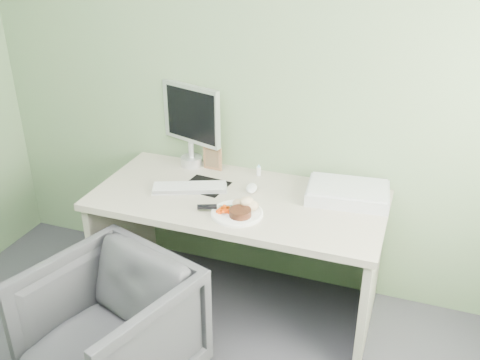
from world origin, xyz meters
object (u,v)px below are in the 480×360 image
(scanner, at_px, (348,193))
(desk_chair, at_px, (110,330))
(monitor, at_px, (191,121))
(plate, at_px, (237,213))
(desk, at_px, (238,225))

(scanner, bearing_deg, desk_chair, -140.65)
(monitor, height_order, desk_chair, monitor)
(plate, distance_m, desk_chair, 0.84)
(desk_chair, bearing_deg, monitor, 109.91)
(plate, xyz_separation_m, scanner, (0.51, 0.36, 0.03))
(scanner, distance_m, desk_chair, 1.41)
(scanner, relative_size, monitor, 0.87)
(desk, relative_size, scanner, 3.67)
(desk, distance_m, plate, 0.27)
(desk, bearing_deg, plate, -71.25)
(plate, distance_m, monitor, 0.74)
(scanner, bearing_deg, monitor, 166.48)
(desk, xyz_separation_m, plate, (0.06, -0.18, 0.19))
(monitor, bearing_deg, desk, -19.32)
(plate, height_order, desk_chair, plate)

